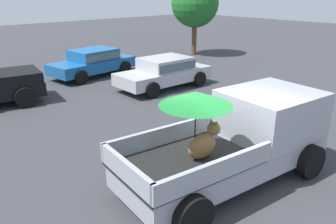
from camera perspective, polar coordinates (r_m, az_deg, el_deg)
ground_plane at (r=8.06m, az=9.44°, el=-11.33°), size 80.00×80.00×0.00m
pickup_truck_main at (r=7.88m, az=12.07°, el=-4.15°), size 5.24×2.75×2.29m
parked_sedan_near at (r=15.07m, az=-0.60°, el=6.90°), size 4.34×2.06×1.33m
parked_sedan_far at (r=17.57m, az=-12.45°, el=8.32°), size 4.47×2.35×1.33m
tree_by_lot at (r=22.80m, az=4.55°, el=17.67°), size 3.03×3.03×4.79m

